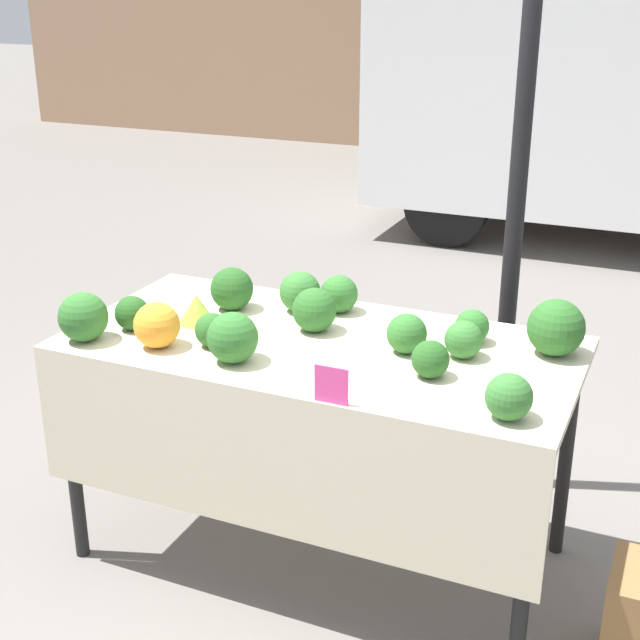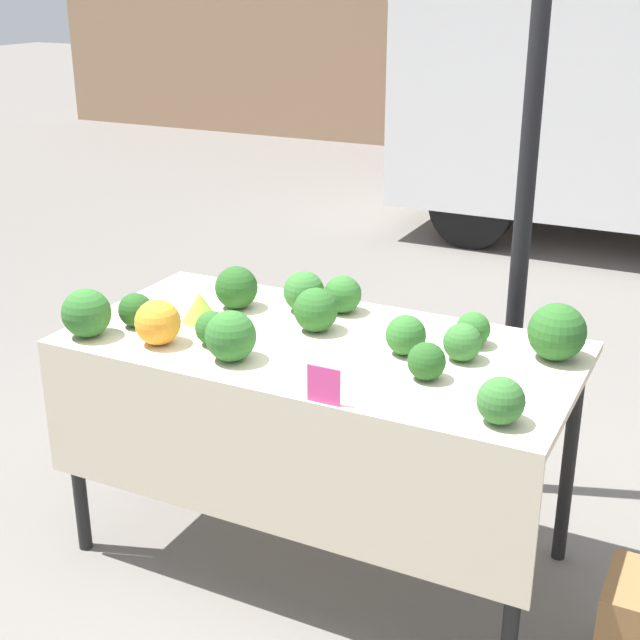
{
  "view_description": "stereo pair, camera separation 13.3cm",
  "coord_description": "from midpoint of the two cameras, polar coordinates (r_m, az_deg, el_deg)",
  "views": [
    {
      "loc": [
        1.13,
        -2.58,
        2.03
      ],
      "look_at": [
        0.0,
        0.0,
        0.94
      ],
      "focal_mm": 50.0,
      "sensor_mm": 36.0,
      "label": 1
    },
    {
      "loc": [
        1.25,
        -2.52,
        2.03
      ],
      "look_at": [
        0.0,
        0.0,
        0.94
      ],
      "focal_mm": 50.0,
      "sensor_mm": 36.0,
      "label": 2
    }
  ],
  "objects": [
    {
      "name": "ground_plane",
      "position": [
        3.47,
        -1.13,
        -14.62
      ],
      "size": [
        40.0,
        40.0,
        0.0
      ],
      "primitive_type": "plane",
      "color": "slate"
    },
    {
      "name": "tent_pole",
      "position": [
        3.48,
        11.38,
        7.29
      ],
      "size": [
        0.07,
        0.07,
        2.44
      ],
      "color": "black",
      "rests_on": "ground_plane"
    },
    {
      "name": "parked_truck",
      "position": [
        7.53,
        19.34,
        14.42
      ],
      "size": [
        4.24,
        1.88,
        2.44
      ],
      "color": "white",
      "rests_on": "ground_plane"
    },
    {
      "name": "market_table",
      "position": [
        3.04,
        -1.76,
        -3.79
      ],
      "size": [
        1.74,
        0.86,
        0.86
      ],
      "color": "beige",
      "rests_on": "ground_plane"
    },
    {
      "name": "orange_cauliflower",
      "position": [
        3.04,
        -11.64,
        -0.34
      ],
      "size": [
        0.16,
        0.16,
        0.16
      ],
      "color": "orange",
      "rests_on": "market_table"
    },
    {
      "name": "romanesco_head",
      "position": [
        3.23,
        -9.07,
        0.71
      ],
      "size": [
        0.13,
        0.13,
        0.11
      ],
      "color": "#93B238",
      "rests_on": "market_table"
    },
    {
      "name": "broccoli_head_0",
      "position": [
        3.11,
        -1.59,
        0.64
      ],
      "size": [
        0.16,
        0.16,
        0.16
      ],
      "color": "#285B23",
      "rests_on": "market_table"
    },
    {
      "name": "broccoli_head_1",
      "position": [
        3.05,
        8.49,
        -0.42
      ],
      "size": [
        0.12,
        0.12,
        0.12
      ],
      "color": "#2D6628",
      "rests_on": "market_table"
    },
    {
      "name": "broccoli_head_2",
      "position": [
        3.34,
        -6.81,
        1.98
      ],
      "size": [
        0.16,
        0.16,
        0.16
      ],
      "color": "#23511E",
      "rests_on": "market_table"
    },
    {
      "name": "broccoli_head_3",
      "position": [
        3.15,
        -16.09,
        0.17
      ],
      "size": [
        0.17,
        0.17,
        0.17
      ],
      "color": "#2D6628",
      "rests_on": "market_table"
    },
    {
      "name": "broccoli_head_4",
      "position": [
        2.93,
        7.89,
        -1.26
      ],
      "size": [
        0.13,
        0.13,
        0.13
      ],
      "color": "#336B2D",
      "rests_on": "market_table"
    },
    {
      "name": "broccoli_head_5",
      "position": [
        2.78,
        5.72,
        -2.53
      ],
      "size": [
        0.12,
        0.12,
        0.12
      ],
      "color": "#23511E",
      "rests_on": "market_table"
    },
    {
      "name": "broccoli_head_6",
      "position": [
        3.3,
        -2.45,
        1.81
      ],
      "size": [
        0.15,
        0.15,
        0.15
      ],
      "color": "#336B2D",
      "rests_on": "market_table"
    },
    {
      "name": "broccoli_head_7",
      "position": [
        3.0,
        13.65,
        -0.5
      ],
      "size": [
        0.19,
        0.19,
        0.19
      ],
      "color": "#285B23",
      "rests_on": "market_table"
    },
    {
      "name": "broccoli_head_8",
      "position": [
        2.55,
        10.53,
        -4.87
      ],
      "size": [
        0.14,
        0.14,
        0.14
      ],
      "color": "#336B2D",
      "rests_on": "market_table"
    },
    {
      "name": "broccoli_head_9",
      "position": [
        2.88,
        -6.93,
        -1.14
      ],
      "size": [
        0.17,
        0.17,
        0.17
      ],
      "color": "#2D6628",
      "rests_on": "market_table"
    },
    {
      "name": "broccoli_head_10",
      "position": [
        3.21,
        -13.1,
        0.42
      ],
      "size": [
        0.12,
        0.12,
        0.12
      ],
      "color": "#23511E",
      "rests_on": "market_table"
    },
    {
      "name": "broccoli_head_11",
      "position": [
        2.95,
        4.29,
        -0.88
      ],
      "size": [
        0.13,
        0.13,
        0.13
      ],
      "color": "#2D6628",
      "rests_on": "market_table"
    },
    {
      "name": "broccoli_head_12",
      "position": [
        3.29,
        0.07,
        1.67
      ],
      "size": [
        0.14,
        0.14,
        0.14
      ],
      "color": "#2D6628",
      "rests_on": "market_table"
    },
    {
      "name": "broccoli_head_13",
      "position": [
        3.02,
        -8.18,
        -0.65
      ],
      "size": [
        0.12,
        0.12,
        0.12
      ],
      "color": "#285B23",
      "rests_on": "market_table"
    },
    {
      "name": "price_sign",
      "position": [
        2.6,
        -0.74,
        -4.21
      ],
      "size": [
        0.11,
        0.01,
        0.12
      ],
      "color": "#EF4793",
      "rests_on": "market_table"
    }
  ]
}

